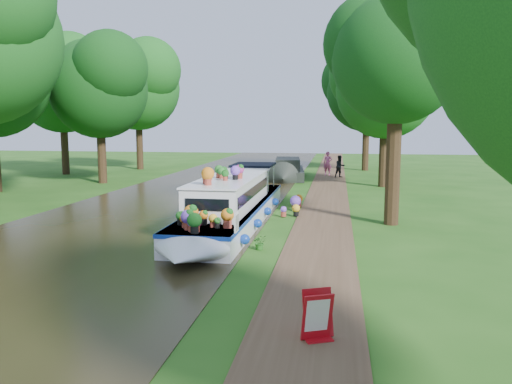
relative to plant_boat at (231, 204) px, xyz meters
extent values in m
plane|color=#205014|center=(2.25, -1.69, -0.85)|extent=(100.00, 100.00, 0.00)
cube|color=black|center=(-3.75, -1.69, -0.84)|extent=(10.00, 100.00, 0.02)
cube|color=#4D3724|center=(3.45, -1.69, -0.84)|extent=(2.20, 100.00, 0.03)
cube|color=white|center=(0.00, 0.85, -0.46)|extent=(2.20, 12.00, 0.75)
cube|color=navy|center=(0.00, 0.85, -0.14)|extent=(2.24, 12.04, 0.12)
cube|color=white|center=(0.00, 0.05, 0.44)|extent=(1.80, 7.00, 1.05)
cube|color=white|center=(0.00, 0.05, 1.00)|extent=(1.90, 7.10, 0.06)
cube|color=black|center=(0.91, 0.05, 0.52)|extent=(0.03, 6.40, 0.38)
cube|color=black|center=(-0.91, 0.05, 0.52)|extent=(0.03, 6.40, 0.38)
cube|color=black|center=(0.00, 5.15, 1.07)|extent=(1.90, 2.40, 0.10)
cube|color=white|center=(1.15, -4.55, 0.22)|extent=(0.04, 0.45, 0.55)
imported|color=#154F18|center=(-0.68, -1.32, 1.21)|extent=(0.21, 0.15, 0.37)
imported|color=#154F18|center=(0.42, -0.28, 1.23)|extent=(0.31, 0.31, 0.40)
cylinder|color=black|center=(6.05, 1.31, 1.42)|extent=(0.56, 0.56, 4.55)
sphere|color=#0D3711|center=(6.05, 1.31, 5.38)|extent=(4.80, 4.80, 4.80)
sphere|color=#0D3711|center=(7.01, 0.59, 6.34)|extent=(3.60, 3.60, 3.60)
sphere|color=#0D3711|center=(5.21, 2.15, 6.10)|extent=(3.84, 3.84, 3.84)
cylinder|color=black|center=(6.75, 13.31, 1.07)|extent=(0.56, 0.56, 3.85)
sphere|color=#154F18|center=(6.75, 13.31, 5.10)|extent=(6.00, 6.00, 6.00)
sphere|color=#154F18|center=(7.95, 12.41, 6.30)|extent=(4.50, 4.50, 4.50)
sphere|color=#154F18|center=(5.70, 14.36, 6.00)|extent=(4.80, 4.80, 4.80)
cylinder|color=black|center=(6.25, 24.31, 1.25)|extent=(0.56, 0.56, 4.20)
sphere|color=#0D3711|center=(6.25, 24.31, 5.66)|extent=(6.60, 6.60, 6.60)
sphere|color=#0D3711|center=(7.57, 23.32, 6.98)|extent=(4.95, 4.95, 4.95)
sphere|color=#0D3711|center=(5.09, 25.46, 6.65)|extent=(5.28, 5.28, 5.28)
cylinder|color=black|center=(-11.25, 12.31, 1.07)|extent=(0.56, 0.56, 3.85)
sphere|color=#0D3711|center=(-11.25, 12.31, 5.17)|extent=(6.20, 6.20, 6.20)
sphere|color=#0D3711|center=(-10.01, 11.38, 6.41)|extent=(4.65, 4.65, 4.65)
sphere|color=#0D3711|center=(-12.34, 13.39, 6.10)|extent=(4.96, 4.96, 4.96)
cylinder|color=black|center=(-12.75, 22.31, 1.34)|extent=(0.56, 0.56, 4.38)
sphere|color=#154F18|center=(-12.75, 22.31, 5.97)|extent=(7.00, 7.00, 7.00)
sphere|color=#154F18|center=(-11.35, 21.26, 7.37)|extent=(5.25, 5.25, 5.25)
sphere|color=#154F18|center=(-13.98, 23.53, 7.02)|extent=(5.60, 5.60, 5.60)
cylinder|color=black|center=(-16.75, 17.31, 1.25)|extent=(0.56, 0.56, 4.20)
sphere|color=#154F18|center=(-16.75, 17.31, 5.73)|extent=(6.80, 6.80, 6.80)
sphere|color=#154F18|center=(-15.39, 16.29, 7.09)|extent=(5.10, 5.10, 5.10)
sphere|color=#154F18|center=(-17.94, 18.50, 6.75)|extent=(5.44, 5.44, 5.44)
cube|color=#222722|center=(0.50, 17.43, -0.50)|extent=(2.71, 6.78, 0.66)
cube|color=#222722|center=(0.50, 16.88, 0.21)|extent=(2.01, 4.00, 0.77)
cube|color=#B50C14|center=(3.66, -9.65, -0.81)|extent=(0.61, 0.56, 0.03)
cube|color=#B50C14|center=(3.66, -9.75, -0.38)|extent=(0.59, 0.42, 0.87)
cube|color=#B50C14|center=(3.66, -9.54, -0.38)|extent=(0.59, 0.42, 0.87)
cube|color=white|center=(3.66, -9.79, -0.34)|extent=(0.45, 0.31, 0.61)
imported|color=pink|center=(3.24, 19.47, 0.07)|extent=(0.73, 0.56, 1.79)
imported|color=black|center=(4.15, 18.08, -0.03)|extent=(0.96, 0.88, 1.59)
imported|color=#26621D|center=(1.65, -3.39, -0.62)|extent=(0.52, 0.49, 0.46)
camera|label=1|loc=(3.95, -18.22, 2.99)|focal=35.00mm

